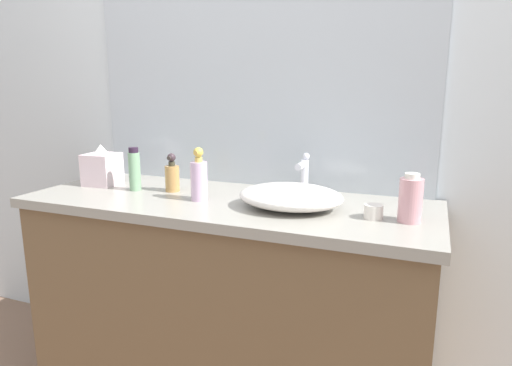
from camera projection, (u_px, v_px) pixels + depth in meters
The scene contains 11 objects.
bathroom_wall_rear at pixel (275, 85), 1.91m from camera, with size 6.00×0.06×2.60m, color silver.
vanity_counter at pixel (227, 302), 1.82m from camera, with size 1.59×0.59×0.87m.
wall_mirror_panel at pixel (254, 32), 1.86m from camera, with size 1.51×0.01×1.30m, color #B2BCC6.
sink_basin at pixel (291, 196), 1.60m from camera, with size 0.38×0.30×0.08m, color silver.
faucet at pixel (304, 172), 1.74m from camera, with size 0.03×0.13×0.17m.
soap_dispenser at pixel (172, 176), 1.85m from camera, with size 0.06×0.06×0.16m.
lotion_bottle at pixel (411, 199), 1.43m from camera, with size 0.07×0.07×0.16m.
perfume_bottle at pixel (134, 170), 1.86m from camera, with size 0.05×0.05×0.18m.
spray_can at pixel (199, 178), 1.70m from camera, with size 0.06×0.06×0.20m.
tissue_box at pixel (102, 168), 1.97m from camera, with size 0.14×0.14×0.18m.
candle_jar at pixel (373, 212), 1.48m from camera, with size 0.06×0.06×0.05m, color silver.
Camera 1 is at (0.64, -1.12, 1.30)m, focal length 31.39 mm.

